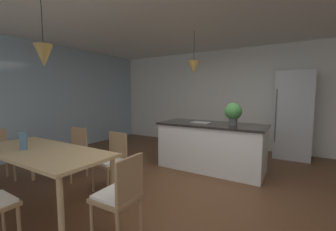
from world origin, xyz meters
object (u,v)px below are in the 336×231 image
object	(u,v)px
dining_table	(41,155)
vase_on_dining_table	(23,141)
kitchen_island	(211,146)
chair_kitchen_end	(120,194)
potted_plant_on_island	(233,112)
refrigerator	(293,115)
chair_far_left	(74,151)
chair_far_right	(112,159)

from	to	relation	value
dining_table	vase_on_dining_table	world-z (taller)	vase_on_dining_table
kitchen_island	chair_kitchen_end	bearing A→B (deg)	-91.15
kitchen_island	potted_plant_on_island	world-z (taller)	potted_plant_on_island
potted_plant_on_island	vase_on_dining_table	size ratio (longest dim) A/B	1.77
chair_kitchen_end	vase_on_dining_table	xyz separation A→B (m)	(-1.60, -0.11, 0.38)
chair_kitchen_end	refrigerator	distance (m)	4.43
chair_far_left	vase_on_dining_table	bearing A→B (deg)	-73.93
dining_table	chair_kitchen_end	size ratio (longest dim) A/B	2.36
refrigerator	potted_plant_on_island	xyz separation A→B (m)	(-0.93, -1.70, 0.15)
chair_far_right	chair_kitchen_end	bearing A→B (deg)	-40.36
chair_kitchen_end	refrigerator	bearing A→B (deg)	71.61
chair_kitchen_end	potted_plant_on_island	distance (m)	2.60
chair_far_left	chair_far_right	distance (m)	0.93
dining_table	kitchen_island	distance (m)	2.87
dining_table	vase_on_dining_table	xyz separation A→B (m)	(-0.21, -0.11, 0.18)
refrigerator	vase_on_dining_table	size ratio (longest dim) A/B	8.57
kitchen_island	refrigerator	xyz separation A→B (m)	(1.34, 1.70, 0.53)
chair_far_right	kitchen_island	xyz separation A→B (m)	(0.98, 1.68, -0.01)
kitchen_island	vase_on_dining_table	world-z (taller)	vase_on_dining_table
dining_table	refrigerator	distance (m)	5.03
kitchen_island	potted_plant_on_island	xyz separation A→B (m)	(0.41, -0.00, 0.68)
refrigerator	chair_far_right	bearing A→B (deg)	-124.45
refrigerator	potted_plant_on_island	distance (m)	1.94
dining_table	refrigerator	xyz separation A→B (m)	(2.79, 4.17, 0.32)
dining_table	chair_kitchen_end	world-z (taller)	chair_kitchen_end
chair_far_left	refrigerator	size ratio (longest dim) A/B	0.44
potted_plant_on_island	chair_far_left	bearing A→B (deg)	-144.19
potted_plant_on_island	kitchen_island	bearing A→B (deg)	180.00
chair_kitchen_end	vase_on_dining_table	bearing A→B (deg)	-175.94
chair_far_left	chair_far_right	bearing A→B (deg)	0.01
dining_table	potted_plant_on_island	bearing A→B (deg)	53.07
chair_far_right	kitchen_island	distance (m)	1.94
dining_table	chair_far_right	world-z (taller)	chair_far_right
dining_table	refrigerator	bearing A→B (deg)	56.29
kitchen_island	vase_on_dining_table	xyz separation A→B (m)	(-1.65, -2.58, 0.39)
kitchen_island	potted_plant_on_island	bearing A→B (deg)	-0.00
dining_table	refrigerator	size ratio (longest dim) A/B	1.04
dining_table	potted_plant_on_island	size ratio (longest dim) A/B	5.02
chair_far_left	potted_plant_on_island	size ratio (longest dim) A/B	2.12
refrigerator	potted_plant_on_island	world-z (taller)	refrigerator
chair_far_left	chair_kitchen_end	size ratio (longest dim) A/B	1.00
dining_table	chair_kitchen_end	distance (m)	1.41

